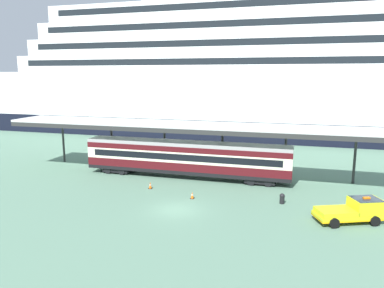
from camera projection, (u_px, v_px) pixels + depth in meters
ground_plane at (177, 210)px, 31.92m from camera, size 400.00×400.00×0.00m
cruise_ship at (322, 75)px, 69.46m from camera, size 128.09×24.90×35.33m
platform_canopy at (187, 126)px, 41.38m from camera, size 43.21×5.45×6.12m
train_carriage at (186, 158)px, 41.63m from camera, size 23.38×2.81×4.11m
service_truck at (355, 210)px, 29.16m from camera, size 5.57×3.92×2.02m
traffic_cone_near at (150, 185)px, 37.84m from camera, size 0.36×0.36×0.69m
traffic_cone_mid at (192, 195)px, 34.78m from camera, size 0.36×0.36×0.63m
quay_bollard at (282, 198)px, 33.38m from camera, size 0.48×0.48×0.96m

